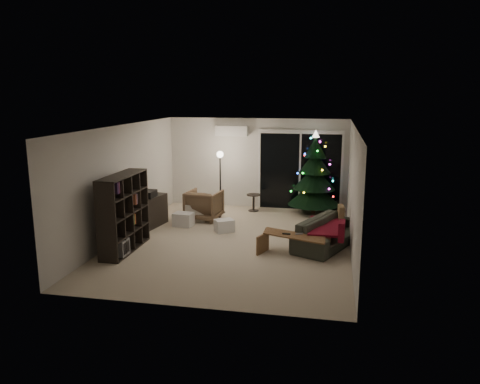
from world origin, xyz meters
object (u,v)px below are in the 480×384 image
Objects in this scene: sofa at (329,232)px; christmas_tree at (315,173)px; media_cabinet at (148,212)px; armchair at (204,205)px; coffee_table at (294,245)px; bookshelf at (115,212)px.

christmas_tree is at bearing 33.83° from sofa.
armchair is at bearing 48.75° from media_cabinet.
coffee_table is (2.48, -2.22, -0.17)m from armchair.
christmas_tree reaches higher than coffee_table.
armchair is 0.42× the size of sofa.
sofa is at bearing 2.04° from media_cabinet.
bookshelf is 5.41m from christmas_tree.
media_cabinet is 0.90× the size of coffee_table.
coffee_table is (3.62, 0.40, -0.59)m from bookshelf.
armchair is 3.04m from christmas_tree.
media_cabinet is 4.34m from sofa.
media_cabinet reaches higher than sofa.
media_cabinet is (0.00, 1.68, -0.42)m from bookshelf.
coffee_table is at bearing 161.18° from sofa.
bookshelf reaches higher than media_cabinet.
christmas_tree reaches higher than bookshelf.
media_cabinet is 0.53× the size of christmas_tree.
sofa reaches higher than coffee_table.
sofa is (3.15, -1.50, -0.09)m from armchair.
media_cabinet reaches higher than coffee_table.
media_cabinet is 1.42× the size of armchair.
christmas_tree is (2.72, 1.15, 0.74)m from armchair.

